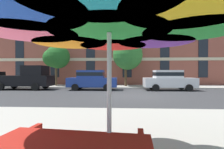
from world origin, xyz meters
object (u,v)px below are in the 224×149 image
sedan_blue (92,79)px  street_tree_middle (127,54)px  street_tree_left (56,57)px  sedan_white (169,80)px  patio_umbrella (109,16)px  pickup_black (27,78)px

sedan_blue → street_tree_middle: (3.30, 3.11, 2.60)m
street_tree_left → street_tree_middle: 7.98m
sedan_blue → street_tree_middle: size_ratio=0.86×
sedan_white → street_tree_left: size_ratio=0.94×
street_tree_left → patio_umbrella: street_tree_left is taller
street_tree_left → street_tree_middle: bearing=-2.1°
sedan_blue → sedan_white: (6.82, 0.00, 0.00)m
sedan_white → patio_umbrella: patio_umbrella is taller
pickup_black → patio_umbrella: patio_umbrella is taller
street_tree_middle → patio_umbrella: bearing=-93.1°
sedan_blue → street_tree_left: 6.24m
street_tree_middle → patio_umbrella: size_ratio=1.55×
street_tree_left → street_tree_middle: street_tree_middle is taller
pickup_black → street_tree_middle: (9.41, 3.11, 2.52)m
sedan_blue → patio_umbrella: 13.00m
street_tree_left → patio_umbrella: bearing=-66.2°
sedan_blue → patio_umbrella: size_ratio=1.33×
sedan_white → street_tree_middle: size_ratio=0.86×
pickup_black → street_tree_middle: street_tree_middle is taller
pickup_black → sedan_white: size_ratio=1.16×
pickup_black → street_tree_left: 4.34m
pickup_black → sedan_blue: size_ratio=1.16×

